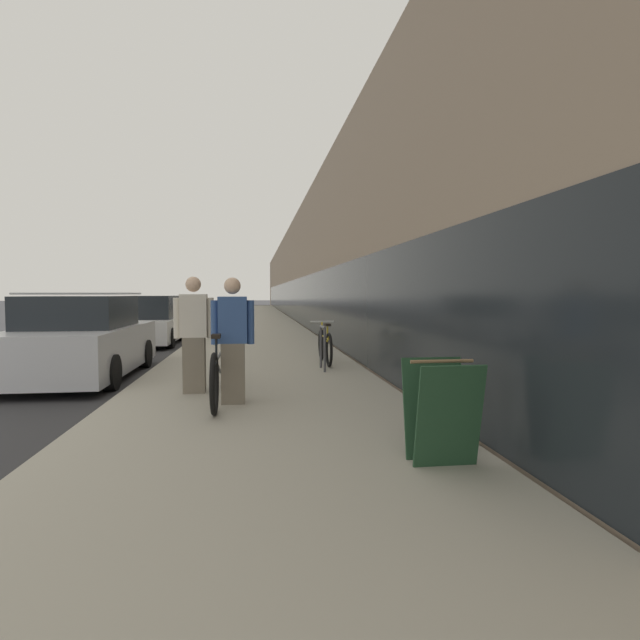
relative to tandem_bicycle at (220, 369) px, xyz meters
name	(u,v)px	position (x,y,z in m)	size (l,w,h in m)	color
sidewalk_slab	(256,323)	(0.56, 18.75, -0.47)	(4.14, 70.00, 0.14)	#A39E8E
storefront_facade	(359,275)	(7.67, 26.75, 2.32)	(10.01, 70.00, 5.74)	gray
tandem_bicycle	(220,369)	(0.00, 0.00, 0.00)	(0.52, 2.79, 0.96)	black
person_rider	(233,340)	(0.20, -0.35, 0.44)	(0.57, 0.22, 1.68)	#756B5B
person_bystander	(194,335)	(-0.40, 0.44, 0.46)	(0.58, 0.23, 1.71)	#756B5B
bike_rack_hoop	(323,343)	(1.78, 2.35, 0.11)	(0.05, 0.60, 0.84)	#4C4C51
cruiser_bike_nearest	(325,346)	(1.95, 3.23, -0.04)	(0.52, 1.82, 0.87)	black
sandwich_board_sign	(441,411)	(2.08, -2.96, 0.05)	(0.56, 0.56, 0.90)	#23472D
parked_sedan_curbside	(81,341)	(-2.75, 2.77, 0.17)	(2.01, 4.30, 1.62)	silver
vintage_roadster_curbside	(149,323)	(-2.78, 9.14, 0.14)	(1.86, 4.18, 1.53)	white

